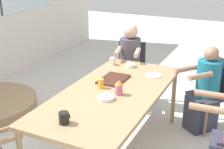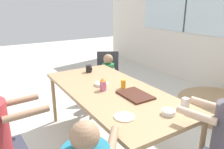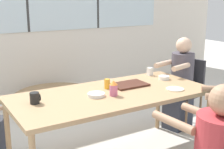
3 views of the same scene
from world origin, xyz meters
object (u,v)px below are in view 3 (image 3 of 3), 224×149
Objects in this scene: milk_carton_small at (150,72)px; bowl_white_shallow at (164,78)px; bowl_cereal at (96,95)px; person_woman_green_shirt at (180,87)px; coffee_mug at (35,98)px; sippy_cup at (114,88)px; folded_table_stack at (56,99)px; juice_glass at (107,84)px; chair_for_woman_green_shirt at (187,86)px.

bowl_white_shallow is at bearing -85.54° from milk_carton_small.
bowl_cereal is (-0.93, -0.37, -0.03)m from milk_carton_small.
coffee_mug is (-1.93, -0.23, 0.25)m from person_woman_green_shirt.
person_woman_green_shirt is 7.17× the size of bowl_cereal.
sippy_cup is 1.60× the size of milk_carton_small.
folded_table_stack is at bearing 80.17° from bowl_cereal.
juice_glass is at bearing 4.67° from coffee_mug.
bowl_white_shallow is 0.09× the size of folded_table_stack.
bowl_white_shallow is (1.49, 0.04, -0.03)m from coffee_mug.
milk_carton_small reaches higher than folded_table_stack.
bowl_cereal is at bearing 89.31° from chair_for_woman_green_shirt.
juice_glass reaches higher than bowl_white_shallow.
bowl_cereal is at bearing -142.48° from juice_glass.
person_woman_green_shirt is at bearing 7.95° from juice_glass.
chair_for_woman_green_shirt is 7.23× the size of bowl_white_shallow.
milk_carton_small is at bearing 22.04° from bowl_cereal.
chair_for_woman_green_shirt is 1.48m from sippy_cup.
juice_glass is 0.08× the size of folded_table_stack.
folded_table_stack is (0.34, 1.95, -0.66)m from bowl_cereal.
bowl_white_shallow is 0.74× the size of bowl_cereal.
sippy_cup is (-1.23, -0.39, 0.28)m from person_woman_green_shirt.
sippy_cup reaches higher than milk_carton_small.
sippy_cup reaches higher than bowl_white_shallow.
chair_for_woman_green_shirt is 5.34× the size of bowl_cereal.
chair_for_woman_green_shirt reaches higher than juice_glass.
milk_carton_small is at bearing 75.21° from chair_for_woman_green_shirt.
sippy_cup is 0.12× the size of folded_table_stack.
bowl_cereal is at bearing -10.62° from coffee_mug.
milk_carton_small is (0.77, 0.44, -0.03)m from sippy_cup.
folded_table_stack is at bearing 84.69° from sippy_cup.
chair_for_woman_green_shirt is 1.60m from bowl_cereal.
juice_glass is (-1.32, -0.20, 0.27)m from chair_for_woman_green_shirt.
coffee_mug is at bearing -178.48° from bowl_white_shallow.
bowl_white_shallow is at bearing 8.60° from bowl_cereal.
juice_glass is at bearing 83.81° from person_woman_green_shirt.
chair_for_woman_green_shirt is at bearing 8.70° from juice_glass.
chair_for_woman_green_shirt is 0.67m from milk_carton_small.
person_woman_green_shirt is 1.44m from bowl_cereal.
bowl_white_shallow is at bearing -1.80° from juice_glass.
bowl_cereal is (-1.38, -0.33, 0.22)m from person_woman_green_shirt.
person_woman_green_shirt is 1.32m from sippy_cup.
milk_carton_small is 0.57× the size of bowl_cereal.
folded_table_stack is (0.89, 1.85, -0.69)m from coffee_mug.
sippy_cup is 0.17m from bowl_cereal.
folded_table_stack is (-0.59, 1.58, -0.69)m from milk_carton_small.
folded_table_stack is at bearing 86.08° from juice_glass.
folded_table_stack is (-1.20, 1.58, -0.42)m from chair_for_woman_green_shirt.
person_woman_green_shirt reaches higher than milk_carton_small.
bowl_cereal is (-0.22, -0.17, -0.03)m from juice_glass.
coffee_mug is 1.08× the size of milk_carton_small.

